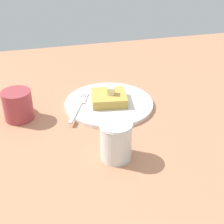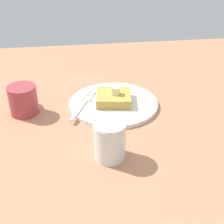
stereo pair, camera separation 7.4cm
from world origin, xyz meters
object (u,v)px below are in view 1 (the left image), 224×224
plate (109,103)px  coffee_mug (18,105)px  syrup_jar (116,142)px  fork (80,105)px

plate → coffee_mug: 23.85cm
plate → syrup_jar: syrup_jar is taller
coffee_mug → fork: bearing=-87.7°
fork → plate: bearing=-90.5°
coffee_mug → plate: bearing=-88.7°
plate → syrup_jar: size_ratio=2.82×
plate → coffee_mug: size_ratio=2.43×
syrup_jar → coffee_mug: bearing=43.0°
plate → fork: fork is taller
fork → syrup_jar: 22.37cm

